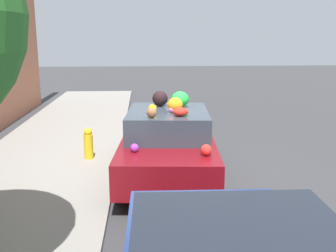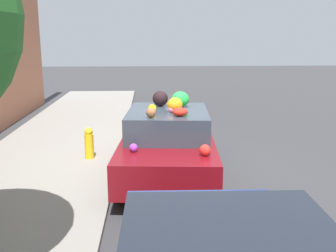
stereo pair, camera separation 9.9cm
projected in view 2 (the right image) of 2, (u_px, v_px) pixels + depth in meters
The scene contains 4 objects.
ground_plane at pixel (170, 174), 8.05m from camera, with size 60.00×60.00×0.00m, color #38383A.
sidewalk_curb at pixel (36, 174), 7.90m from camera, with size 24.00×3.20×0.10m.
fire_hydrant at pixel (89, 143), 8.71m from camera, with size 0.20×0.20×0.70m.
art_car at pixel (168, 141), 7.87m from camera, with size 4.25×2.04×1.68m.
Camera 2 is at (-7.61, 0.44, 2.76)m, focal length 42.00 mm.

